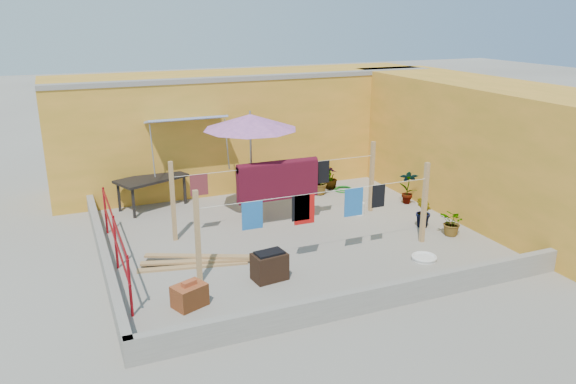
% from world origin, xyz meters
% --- Properties ---
extents(ground, '(80.00, 80.00, 0.00)m').
position_xyz_m(ground, '(0.00, 0.00, 0.00)').
color(ground, '#9E998E').
rests_on(ground, ground).
extents(wall_back, '(11.00, 3.27, 3.21)m').
position_xyz_m(wall_back, '(0.50, 4.69, 1.61)').
color(wall_back, gold).
rests_on(wall_back, ground).
extents(wall_right, '(2.40, 9.00, 3.20)m').
position_xyz_m(wall_right, '(5.20, 0.00, 1.60)').
color(wall_right, gold).
rests_on(wall_right, ground).
extents(parapet_front, '(8.30, 0.16, 0.44)m').
position_xyz_m(parapet_front, '(0.00, -3.58, 0.22)').
color(parapet_front, gray).
rests_on(parapet_front, ground).
extents(parapet_left, '(0.16, 7.30, 0.44)m').
position_xyz_m(parapet_left, '(-4.08, 0.00, 0.22)').
color(parapet_left, gray).
rests_on(parapet_left, ground).
extents(red_railing, '(0.05, 4.20, 1.10)m').
position_xyz_m(red_railing, '(-3.85, -0.20, 0.72)').
color(red_railing, maroon).
rests_on(red_railing, ground).
extents(clothesline_rig, '(5.09, 2.35, 1.80)m').
position_xyz_m(clothesline_rig, '(-0.04, 0.55, 1.06)').
color(clothesline_rig, tan).
rests_on(clothesline_rig, ground).
extents(patio_umbrella, '(2.89, 2.89, 2.66)m').
position_xyz_m(patio_umbrella, '(-0.48, 1.40, 2.39)').
color(patio_umbrella, gray).
rests_on(patio_umbrella, ground).
extents(outdoor_table, '(1.94, 1.48, 0.81)m').
position_xyz_m(outdoor_table, '(-2.56, 3.20, 0.74)').
color(outdoor_table, black).
rests_on(outdoor_table, ground).
extents(brick_stack, '(0.66, 0.58, 0.48)m').
position_xyz_m(brick_stack, '(-2.89, -2.24, 0.20)').
color(brick_stack, '#9E5024').
rests_on(brick_stack, ground).
extents(lumber_pile, '(2.25, 1.05, 0.14)m').
position_xyz_m(lumber_pile, '(-2.39, -0.63, 0.07)').
color(lumber_pile, tan).
rests_on(lumber_pile, ground).
extents(brazier, '(0.68, 0.49, 0.57)m').
position_xyz_m(brazier, '(-1.26, -1.82, 0.28)').
color(brazier, black).
rests_on(brazier, ground).
extents(white_basin, '(0.52, 0.52, 0.09)m').
position_xyz_m(white_basin, '(1.97, -2.22, 0.05)').
color(white_basin, silver).
rests_on(white_basin, ground).
extents(water_jug_a, '(0.23, 0.23, 0.36)m').
position_xyz_m(water_jug_a, '(2.10, 0.64, 0.16)').
color(water_jug_a, silver).
rests_on(water_jug_a, ground).
extents(water_jug_b, '(0.20, 0.20, 0.31)m').
position_xyz_m(water_jug_b, '(2.12, 1.07, 0.14)').
color(water_jug_b, silver).
rests_on(water_jug_b, ground).
extents(green_hose, '(0.53, 0.53, 0.08)m').
position_xyz_m(green_hose, '(2.68, 2.57, 0.04)').
color(green_hose, '#1A7720').
rests_on(green_hose, ground).
extents(plant_back_a, '(0.69, 0.61, 0.73)m').
position_xyz_m(plant_back_a, '(1.92, 2.55, 0.36)').
color(plant_back_a, '#1E5C1A').
rests_on(plant_back_a, ground).
extents(plant_back_b, '(0.50, 0.50, 0.67)m').
position_xyz_m(plant_back_b, '(2.41, 2.87, 0.34)').
color(plant_back_b, '#1E5C1A').
rests_on(plant_back_b, ground).
extents(plant_right_a, '(0.58, 0.53, 0.92)m').
position_xyz_m(plant_right_a, '(3.70, 0.92, 0.46)').
color(plant_right_a, '#1E5C1A').
rests_on(plant_right_a, ground).
extents(plant_right_b, '(0.42, 0.48, 0.77)m').
position_xyz_m(plant_right_b, '(3.03, -0.70, 0.38)').
color(plant_right_b, '#1E5C1A').
rests_on(plant_right_b, ground).
extents(plant_right_c, '(0.61, 0.67, 0.63)m').
position_xyz_m(plant_right_c, '(3.34, -1.37, 0.31)').
color(plant_right_c, '#1E5C1A').
rests_on(plant_right_c, ground).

